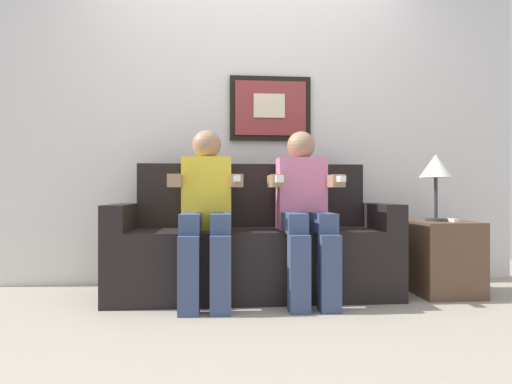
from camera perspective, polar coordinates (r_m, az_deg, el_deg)
ground_plane at (r=2.68m, az=0.29°, el=-15.14°), size 5.58×5.58×0.00m
back_wall_assembly at (r=3.40m, az=-0.83°, el=10.17°), size 4.29×0.10×2.60m
couch at (r=2.94m, az=-0.30°, el=-7.59°), size 1.89×0.58×0.90m
person_on_left at (r=2.74m, az=-6.66°, el=-1.98°), size 0.46×0.56×1.11m
person_on_right at (r=2.79m, az=6.50°, el=-1.93°), size 0.46×0.56×1.11m
side_table_right at (r=3.22m, az=23.75°, el=-8.04°), size 0.40×0.40×0.50m
table_lamp at (r=3.20m, az=22.85°, el=2.83°), size 0.22×0.22×0.46m
spare_remote_on_table at (r=3.19m, az=24.60°, el=-3.42°), size 0.04×0.13×0.02m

